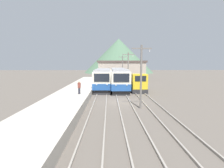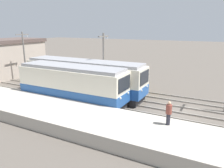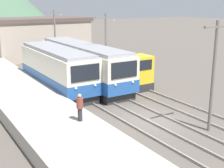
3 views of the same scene
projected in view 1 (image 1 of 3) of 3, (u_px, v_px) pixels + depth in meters
The scene contains 14 objects.
ground_plane at pixel (122, 102), 21.12m from camera, with size 200.00×200.00×0.00m, color #564F47.
platform_left at pixel (70, 98), 20.94m from camera, with size 4.50×54.00×0.94m, color #ADA599.
track_left at pixel (100, 101), 21.06m from camera, with size 1.54×60.00×0.14m.
track_center at pixel (124, 101), 21.11m from camera, with size 1.54×60.00×0.14m.
track_right at pixel (148, 101), 21.17m from camera, with size 1.54×60.00×0.14m.
commuter_train_left at pixel (103, 80), 30.62m from camera, with size 2.84×10.79×3.65m.
commuter_train_center at pixel (119, 80), 31.29m from camera, with size 2.84×13.55×3.71m.
shunting_locomotive at pixel (138, 84), 28.86m from camera, with size 2.40×5.79×3.00m.
catenary_mast_near at pixel (141, 74), 17.67m from camera, with size 2.00×0.20×6.47m.
catenary_mast_mid at pixel (128, 70), 29.52m from camera, with size 2.00×0.20×6.47m.
catenary_mast_far at pixel (123, 68), 41.36m from camera, with size 2.00×0.20×6.47m.
person_on_platform at pixel (79, 87), 21.03m from camera, with size 0.38×0.38×1.59m.
station_building at pixel (121, 71), 46.65m from camera, with size 12.60×6.30×5.33m.
mountain_backdrop at pixel (119, 56), 87.18m from camera, with size 34.30×34.30×16.81m.
Camera 1 is at (-1.58, -20.69, 4.64)m, focal length 28.00 mm.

